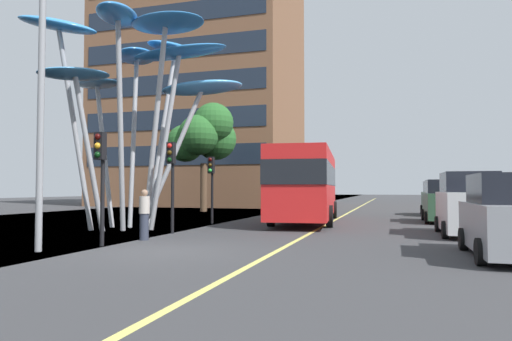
{
  "coord_description": "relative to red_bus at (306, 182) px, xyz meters",
  "views": [
    {
      "loc": [
        6.01,
        -11.3,
        1.68
      ],
      "look_at": [
        -0.01,
        8.97,
        2.5
      ],
      "focal_mm": 32.59,
      "sensor_mm": 36.0,
      "label": 1
    }
  ],
  "objects": [
    {
      "name": "red_bus",
      "position": [
        0.0,
        0.0,
        0.0
      ],
      "size": [
        3.53,
        10.95,
        3.69
      ],
      "color": "red",
      "rests_on": "ground"
    },
    {
      "name": "traffic_light_kerb_far",
      "position": [
        -3.74,
        -7.24,
        0.46
      ],
      "size": [
        0.28,
        0.42,
        3.4
      ],
      "color": "black",
      "rests_on": "ground"
    },
    {
      "name": "ground",
      "position": [
        -2.43,
        -11.62,
        -2.06
      ],
      "size": [
        120.0,
        240.0,
        0.1
      ],
      "color": "#38383A"
    },
    {
      "name": "car_side_street",
      "position": [
        6.84,
        8.28,
        -1.0
      ],
      "size": [
        1.93,
        4.25,
        2.14
      ],
      "color": "#2D5138",
      "rests_on": "ground"
    },
    {
      "name": "pedestrian",
      "position": [
        -3.6,
        -9.42,
        -1.19
      ],
      "size": [
        0.34,
        0.34,
        1.65
      ],
      "color": "#2D3342",
      "rests_on": "ground"
    },
    {
      "name": "traffic_light_kerb_near",
      "position": [
        -3.96,
        -11.29,
        0.39
      ],
      "size": [
        0.28,
        0.42,
        3.31
      ],
      "color": "black",
      "rests_on": "ground"
    },
    {
      "name": "street_lamp",
      "position": [
        -4.55,
        -12.66,
        3.55
      ],
      "size": [
        1.72,
        0.44,
        8.89
      ],
      "color": "gray",
      "rests_on": "ground"
    },
    {
      "name": "leaf_sculpture",
      "position": [
        -6.0,
        -5.83,
        4.94
      ],
      "size": [
        9.09,
        8.58,
        8.86
      ],
      "color": "#9EA0A5",
      "rests_on": "ground"
    },
    {
      "name": "tree_pavement_near",
      "position": [
        -8.97,
        8.31,
        3.54
      ],
      "size": [
        4.88,
        4.8,
        7.91
      ],
      "color": "brown",
      "rests_on": "ground"
    },
    {
      "name": "traffic_light_island_mid",
      "position": [
        -4.19,
        -2.17,
        0.31
      ],
      "size": [
        0.28,
        0.42,
        3.2
      ],
      "color": "black",
      "rests_on": "ground"
    },
    {
      "name": "car_parked_near",
      "position": [
        6.9,
        -10.45,
        -1.06
      ],
      "size": [
        2.0,
        4.28,
        2.04
      ],
      "color": "gray",
      "rests_on": "ground"
    },
    {
      "name": "car_parked_mid",
      "position": [
        6.76,
        -4.87,
        -0.95
      ],
      "size": [
        2.05,
        4.39,
        2.26
      ],
      "color": "silver",
      "rests_on": "ground"
    },
    {
      "name": "backdrop_building",
      "position": [
        -14.68,
        21.46,
        10.76
      ],
      "size": [
        18.59,
        14.34,
        25.53
      ],
      "color": "brown",
      "rests_on": "ground"
    },
    {
      "name": "car_parked_far",
      "position": [
        6.63,
        1.83,
        -1.02
      ],
      "size": [
        2.07,
        4.14,
        2.11
      ],
      "color": "#2D5138",
      "rests_on": "ground"
    }
  ]
}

